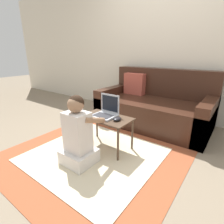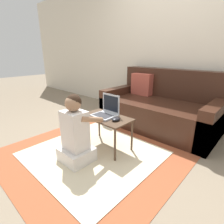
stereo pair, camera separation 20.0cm
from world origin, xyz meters
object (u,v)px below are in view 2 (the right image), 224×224
couch (161,108)px  computer_mouse (116,119)px  laptop_desk (106,121)px  laptop (106,113)px  person_seated (76,134)px

couch → computer_mouse: 1.10m
couch → laptop_desk: bearing=-97.0°
laptop → person_seated: 0.45m
laptop_desk → computer_mouse: 0.18m
laptop_desk → person_seated: (-0.03, -0.41, -0.03)m
laptop_desk → computer_mouse: size_ratio=5.56×
laptop_desk → laptop: bearing=134.9°
couch → laptop: (-0.16, -1.05, 0.15)m
laptop → person_seated: bearing=-90.2°
person_seated → laptop_desk: bearing=85.9°
couch → laptop_desk: size_ratio=2.81×
laptop_desk → computer_mouse: (0.16, -0.01, 0.07)m
laptop → computer_mouse: size_ratio=2.45×
couch → laptop_desk: 1.09m
laptop → computer_mouse: 0.20m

